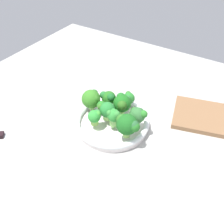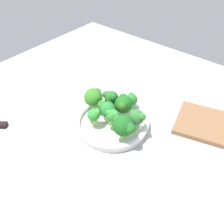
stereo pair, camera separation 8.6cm
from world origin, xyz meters
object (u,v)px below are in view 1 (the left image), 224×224
(broccoli_floret_1, at_px, (109,98))
(broccoli_floret_5, at_px, (95,116))
(broccoli_floret_2, at_px, (138,115))
(broccoli_floret_8, at_px, (128,124))
(broccoli_floret_7, at_px, (114,116))
(broccoli_floret_3, at_px, (92,99))
(broccoli_floret_0, at_px, (105,109))
(broccoli_floret_6, at_px, (122,103))
(knife, at_px, (4,135))
(bowl, at_px, (112,123))
(cutting_board, at_px, (215,118))
(broccoli_floret_4, at_px, (128,98))

(broccoli_floret_1, relative_size, broccoli_floret_5, 1.21)
(broccoli_floret_2, xyz_separation_m, broccoli_floret_8, (0.00, 0.06, 0.01))
(broccoli_floret_7, bearing_deg, broccoli_floret_3, -14.89)
(broccoli_floret_0, xyz_separation_m, broccoli_floret_3, (0.06, -0.01, 0.01))
(broccoli_floret_3, xyz_separation_m, broccoli_floret_8, (-0.16, 0.05, 0.01))
(broccoli_floret_0, height_order, broccoli_floret_6, broccoli_floret_6)
(knife, bearing_deg, broccoli_floret_1, -129.33)
(bowl, relative_size, cutting_board, 0.89)
(cutting_board, bearing_deg, knife, 38.62)
(broccoli_floret_1, xyz_separation_m, knife, (0.22, 0.27, -0.06))
(broccoli_floret_5, bearing_deg, knife, 37.16)
(broccoli_floret_0, distance_m, broccoli_floret_4, 0.10)
(broccoli_floret_7, distance_m, broccoli_floret_8, 0.07)
(bowl, xyz_separation_m, broccoli_floret_6, (-0.01, -0.05, 0.05))
(broccoli_floret_8, distance_m, knife, 0.40)
(broccoli_floret_0, height_order, broccoli_floret_5, broccoli_floret_0)
(broccoli_floret_2, distance_m, broccoli_floret_8, 0.06)
(broccoli_floret_1, xyz_separation_m, broccoli_floret_2, (-0.13, 0.03, 0.01))
(broccoli_floret_6, relative_size, cutting_board, 0.25)
(cutting_board, bearing_deg, broccoli_floret_0, 35.80)
(bowl, relative_size, broccoli_floret_5, 4.77)
(broccoli_floret_2, xyz_separation_m, cutting_board, (-0.20, -0.20, -0.07))
(broccoli_floret_0, relative_size, broccoli_floret_5, 1.21)
(cutting_board, bearing_deg, broccoli_floret_2, 45.05)
(broccoli_floret_2, bearing_deg, knife, 34.39)
(broccoli_floret_3, relative_size, broccoli_floret_4, 1.42)
(bowl, height_order, broccoli_floret_5, broccoli_floret_5)
(broccoli_floret_2, relative_size, broccoli_floret_8, 0.86)
(broccoli_floret_2, bearing_deg, broccoli_floret_1, -14.65)
(broccoli_floret_6, relative_size, knife, 0.31)
(broccoli_floret_3, xyz_separation_m, broccoli_floret_7, (-0.10, 0.03, -0.01))
(broccoli_floret_2, bearing_deg, broccoli_floret_8, 88.12)
(bowl, height_order, broccoli_floret_6, broccoli_floret_6)
(broccoli_floret_1, height_order, cutting_board, broccoli_floret_1)
(broccoli_floret_1, height_order, broccoli_floret_3, broccoli_floret_3)
(knife, bearing_deg, bowl, -140.07)
(broccoli_floret_4, height_order, broccoli_floret_5, same)
(broccoli_floret_7, bearing_deg, broccoli_floret_5, 27.90)
(bowl, xyz_separation_m, broccoli_floret_4, (-0.01, -0.09, 0.05))
(bowl, distance_m, broccoli_floret_3, 0.10)
(knife, bearing_deg, broccoli_floret_0, -138.19)
(broccoli_floret_4, relative_size, cutting_board, 0.19)
(cutting_board, bearing_deg, broccoli_floret_6, 31.36)
(knife, bearing_deg, broccoli_floret_7, -144.39)
(cutting_board, bearing_deg, broccoli_floret_4, 24.87)
(broccoli_floret_3, distance_m, broccoli_floret_7, 0.11)
(broccoli_floret_3, relative_size, broccoli_floret_6, 1.08)
(broccoli_floret_0, xyz_separation_m, broccoli_floret_6, (-0.03, -0.05, 0.00))
(broccoli_floret_7, relative_size, knife, 0.27)
(broccoli_floret_4, relative_size, broccoli_floret_5, 1.01)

